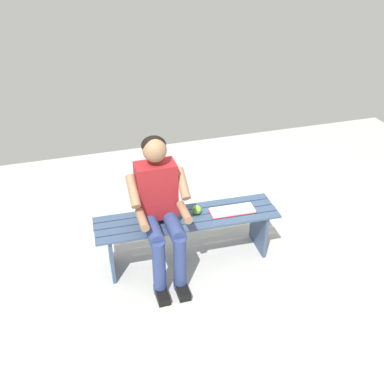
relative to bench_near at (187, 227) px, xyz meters
name	(u,v)px	position (x,y,z in m)	size (l,w,h in m)	color
ground_plane	(84,375)	(1.06, 1.00, -0.38)	(10.00, 7.00, 0.04)	#B2B2AD
bench_near	(187,227)	(0.00, 0.00, 0.00)	(1.68, 0.48, 0.48)	#384C6B
person_seated	(160,206)	(0.27, 0.10, 0.35)	(0.50, 0.69, 1.28)	maroon
apple	(197,210)	(-0.10, -0.02, 0.16)	(0.08, 0.08, 0.08)	#72B738
book_open	(232,211)	(-0.42, 0.04, 0.13)	(0.42, 0.17, 0.02)	white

